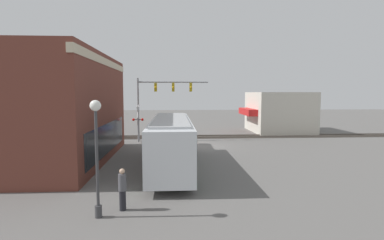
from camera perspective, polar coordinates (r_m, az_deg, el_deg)
The scene contains 11 objects.
ground_plane at distance 28.29m, azimuth 1.89°, elevation -5.05°, with size 120.00×120.00×0.00m, color #605E5B.
brick_building at distance 24.78m, azimuth -29.00°, elevation 1.93°, with size 14.39×11.64×7.80m.
shop_building at distance 40.55m, azimuth 16.12°, elevation 1.49°, with size 8.04×8.23×5.11m.
city_bus at distance 20.16m, azimuth -4.00°, elevation -3.89°, with size 12.31×2.59×3.35m.
traffic_signal_gantry at distance 31.47m, azimuth -6.12°, elevation 4.88°, with size 0.42×7.42×6.56m.
crossing_signal at distance 31.07m, azimuth -10.25°, elevation 0.06°, with size 1.41×1.18×3.81m.
streetlamp at distance 12.50m, azimuth -17.72°, elevation -5.14°, with size 0.44×0.44×4.75m.
rail_track_near at distance 34.19m, azimuth 0.96°, elevation -3.22°, with size 2.60×60.00×0.15m.
parked_car_blue at distance 39.31m, azimuth -3.71°, elevation -1.19°, with size 4.82×1.82×1.41m.
pedestrian_at_crossing at distance 31.34m, azimuth -7.47°, elevation -2.53°, with size 0.34×0.34×1.65m.
pedestrian_by_lamp at distance 13.45m, azimuth -13.11°, elevation -12.67°, with size 0.34×0.34×1.83m.
Camera 1 is at (-27.72, 2.58, 5.03)m, focal length 28.00 mm.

